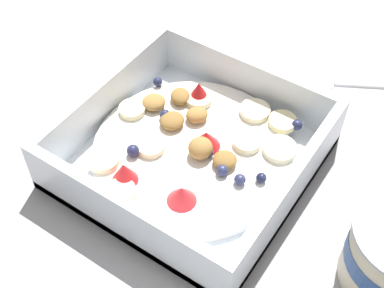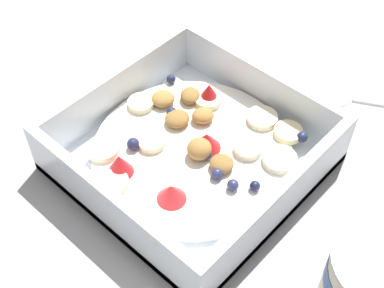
% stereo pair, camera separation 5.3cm
% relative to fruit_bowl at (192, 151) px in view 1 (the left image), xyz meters
% --- Properties ---
extents(ground_plane, '(2.40, 2.40, 0.00)m').
position_rel_fruit_bowl_xyz_m(ground_plane, '(0.01, -0.01, -0.02)').
color(ground_plane, '#9E9EA3').
extents(fruit_bowl, '(0.22, 0.22, 0.06)m').
position_rel_fruit_bowl_xyz_m(fruit_bowl, '(0.00, 0.00, 0.00)').
color(fruit_bowl, white).
rests_on(fruit_bowl, ground).
extents(spoon, '(0.10, 0.16, 0.01)m').
position_rel_fruit_bowl_xyz_m(spoon, '(-0.19, 0.08, -0.01)').
color(spoon, silver).
rests_on(spoon, ground).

